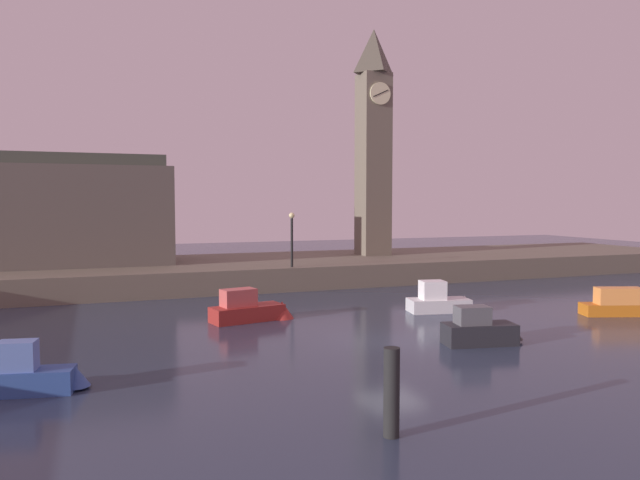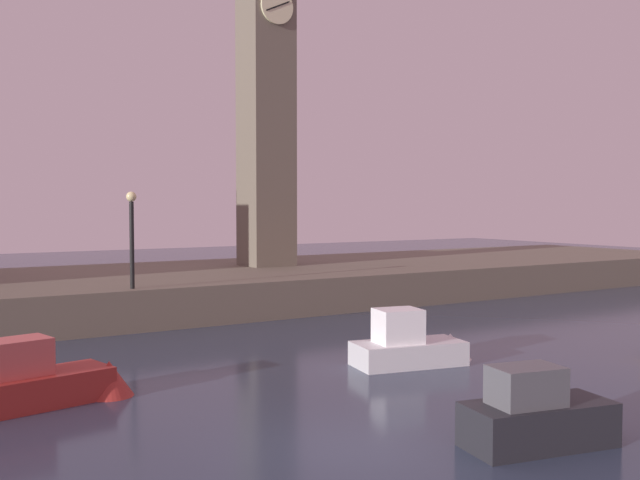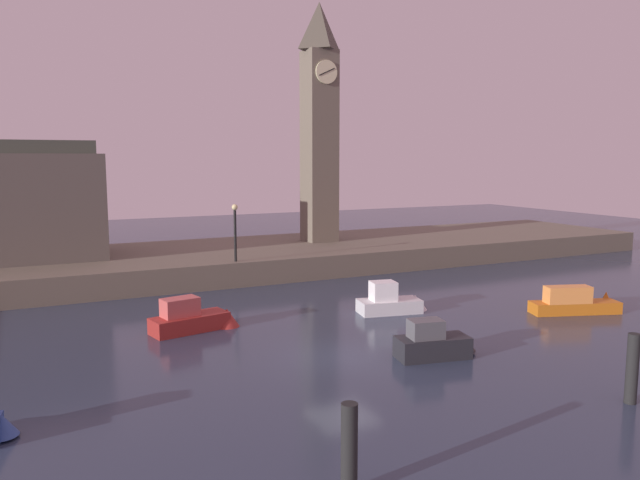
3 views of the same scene
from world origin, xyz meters
TOP-DOWN VIEW (x-y plane):
  - ground_plane at (0.00, 0.00)m, footprint 120.00×120.00m
  - far_embankment at (0.00, 20.00)m, footprint 70.00×12.00m
  - clock_tower at (9.18, 20.91)m, footprint 2.41×2.45m
  - streetlamp at (0.54, 14.69)m, footprint 0.36×0.36m
  - mooring_post_left at (-4.58, -8.89)m, footprint 0.39×0.39m
  - mooring_post_right at (5.98, -8.10)m, footprint 0.37×0.37m
  - boat_dinghy_red at (-4.18, 6.16)m, footprint 4.24×1.99m
  - boat_patrol_orange at (13.94, 0.92)m, footprint 5.13×2.51m
  - boat_ferry_white at (5.63, 5.05)m, footprint 3.95×1.99m
  - boat_barge_dark at (3.26, -1.68)m, footprint 3.57×1.76m

SIDE VIEW (x-z plane):
  - ground_plane at x=0.00m, z-range 0.00..0.00m
  - boat_patrol_orange at x=13.94m, z-range -0.34..1.31m
  - boat_ferry_white at x=5.63m, z-range -0.30..1.33m
  - boat_dinghy_red at x=-4.18m, z-range -0.25..1.32m
  - boat_barge_dark at x=3.26m, z-range -0.22..1.34m
  - far_embankment at x=0.00m, z-range 0.00..1.50m
  - mooring_post_left at x=-4.58m, z-range 0.00..2.18m
  - mooring_post_right at x=5.98m, z-range 0.00..2.26m
  - streetlamp at x=0.54m, z-range 1.96..5.41m
  - clock_tower at x=9.18m, z-range 1.79..19.06m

